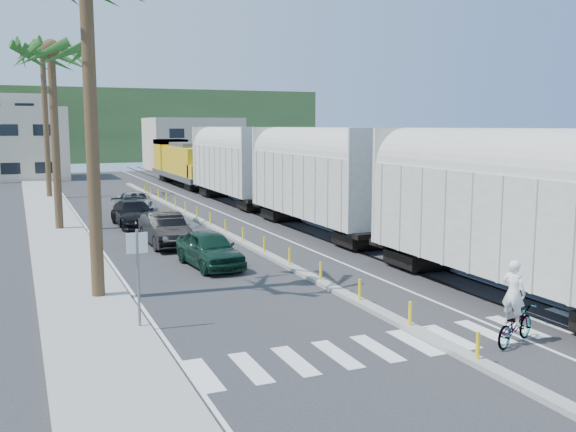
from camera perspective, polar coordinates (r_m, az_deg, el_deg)
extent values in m
plane|color=#28282B|center=(20.20, 9.17, -9.15)|extent=(140.00, 140.00, 0.00)
cube|color=gray|center=(41.76, -20.15, -0.53)|extent=(3.00, 90.00, 0.15)
cube|color=black|center=(47.03, -4.61, 0.78)|extent=(0.12, 100.00, 0.06)
cube|color=black|center=(47.50, -2.96, 0.87)|extent=(0.12, 100.00, 0.06)
cube|color=gray|center=(38.20, -6.93, -0.86)|extent=(0.45, 60.00, 0.15)
cylinder|color=yellow|center=(16.97, 16.52, -10.97)|extent=(0.10, 0.10, 0.70)
cylinder|color=yellow|center=(19.25, 10.80, -8.49)|extent=(0.10, 0.10, 0.70)
cylinder|color=yellow|center=(21.71, 6.39, -6.50)|extent=(0.10, 0.10, 0.70)
cylinder|color=yellow|center=(24.30, 2.92, -4.90)|extent=(0.10, 0.10, 0.70)
cylinder|color=yellow|center=(26.97, 0.14, -3.59)|extent=(0.10, 0.10, 0.70)
cylinder|color=yellow|center=(29.70, -2.13, -2.52)|extent=(0.10, 0.10, 0.70)
cylinder|color=yellow|center=(32.48, -4.01, -1.62)|extent=(0.10, 0.10, 0.70)
cylinder|color=yellow|center=(35.29, -5.59, -0.87)|extent=(0.10, 0.10, 0.70)
cylinder|color=yellow|center=(38.14, -6.94, -0.22)|extent=(0.10, 0.10, 0.70)
cylinder|color=yellow|center=(41.00, -8.10, 0.33)|extent=(0.10, 0.10, 0.70)
cylinder|color=yellow|center=(43.89, -9.10, 0.81)|extent=(0.10, 0.10, 0.70)
cylinder|color=yellow|center=(46.79, -9.99, 1.23)|extent=(0.10, 0.10, 0.70)
cylinder|color=yellow|center=(49.70, -10.77, 1.60)|extent=(0.10, 0.10, 0.70)
cylinder|color=yellow|center=(52.62, -11.46, 1.93)|extent=(0.10, 0.10, 0.70)
cylinder|color=yellow|center=(55.55, -12.08, 2.23)|extent=(0.10, 0.10, 0.70)
cylinder|color=yellow|center=(58.48, -12.64, 2.49)|extent=(0.10, 0.10, 0.70)
cube|color=silver|center=(18.62, 12.49, -10.71)|extent=(14.00, 2.20, 0.01)
cube|color=silver|center=(41.88, -17.82, -0.50)|extent=(0.12, 90.00, 0.01)
cube|color=silver|center=(43.66, -5.59, 0.18)|extent=(0.12, 90.00, 0.01)
cube|color=#B2AFA3|center=(23.19, 18.82, -0.41)|extent=(3.00, 12.88, 3.40)
cylinder|color=#B2AFA3|center=(23.01, 19.01, 3.78)|extent=(2.90, 12.58, 2.90)
cube|color=black|center=(23.60, 18.58, -5.70)|extent=(2.60, 12.88, 1.00)
cube|color=#B2AFA3|center=(35.71, 2.64, 2.82)|extent=(3.00, 12.88, 3.40)
cylinder|color=#B2AFA3|center=(35.60, 2.65, 5.55)|extent=(2.90, 12.58, 2.90)
cube|color=black|center=(35.98, 2.61, -0.67)|extent=(2.60, 12.88, 1.00)
cube|color=#B2AFA3|center=(49.63, -4.87, 4.26)|extent=(3.00, 12.88, 3.40)
cylinder|color=#B2AFA3|center=(49.55, -4.89, 6.22)|extent=(2.90, 12.58, 2.90)
cube|color=black|center=(49.82, -4.84, 1.73)|extent=(2.60, 12.88, 1.00)
cube|color=#4C4C4F|center=(65.11, -9.24, 3.61)|extent=(3.00, 17.00, 0.50)
cube|color=gold|center=(64.04, -9.05, 4.93)|extent=(2.70, 12.24, 2.60)
cube|color=gold|center=(70.62, -10.39, 5.42)|extent=(3.00, 3.74, 3.20)
cube|color=black|center=(65.15, -9.22, 3.09)|extent=(2.60, 13.60, 0.90)
cylinder|color=brown|center=(22.43, -17.03, 6.58)|extent=(0.44, 0.44, 11.00)
cylinder|color=brown|center=(38.37, -19.97, 6.15)|extent=(0.44, 0.44, 10.00)
sphere|color=#20531A|center=(38.59, -20.35, 13.81)|extent=(3.20, 3.20, 3.20)
cylinder|color=brown|center=(56.36, -20.72, 7.57)|extent=(0.44, 0.44, 12.00)
sphere|color=#20531A|center=(56.70, -21.03, 13.79)|extent=(3.20, 3.20, 3.20)
cylinder|color=slate|center=(19.08, -13.16, -5.61)|extent=(0.08, 0.08, 3.00)
cube|color=silver|center=(18.85, -13.27, -2.36)|extent=(0.60, 0.04, 0.60)
cube|color=#B9AB93|center=(78.33, -23.52, 5.94)|extent=(12.00, 10.00, 8.00)
cube|color=#B9AB93|center=(89.18, -8.45, 6.36)|extent=(12.00, 10.00, 7.00)
cube|color=#385628|center=(116.77, -18.00, 7.66)|extent=(80.00, 20.00, 12.00)
imported|color=black|center=(27.33, -7.00, -2.91)|extent=(2.61, 4.86, 1.55)
imported|color=black|center=(32.50, -10.90, -1.19)|extent=(1.99, 5.02, 1.62)
imported|color=black|center=(39.17, -13.53, 0.22)|extent=(2.43, 5.38, 1.53)
imported|color=#999C9E|center=(45.21, -13.47, 1.18)|extent=(3.21, 5.57, 1.45)
imported|color=#9EA0A5|center=(18.83, 19.50, -9.15)|extent=(2.11, 2.46, 1.03)
imported|color=white|center=(18.52, 19.41, -6.44)|extent=(0.97, 0.91, 1.79)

